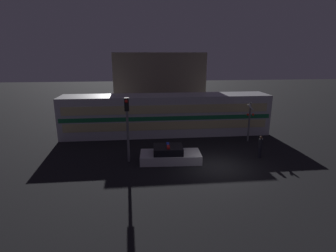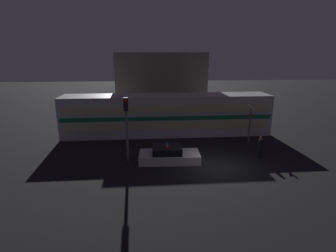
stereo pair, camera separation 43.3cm
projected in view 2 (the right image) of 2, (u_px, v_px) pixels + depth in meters
ground_plane at (218, 168)px, 17.64m from camera, size 120.00×120.00×0.00m
train at (167, 115)px, 24.68m from camera, size 19.23×2.98×3.75m
police_car at (169, 155)px, 18.60m from camera, size 4.36×2.10×1.25m
pedestrian at (260, 147)px, 19.04m from camera, size 0.28×0.28×1.65m
crossing_signal_near at (250, 121)px, 22.39m from camera, size 0.67×0.31×3.46m
traffic_light_corner at (126, 122)px, 17.99m from camera, size 0.30×0.46×4.57m
building_left at (161, 85)px, 32.18m from camera, size 10.41×6.00×7.58m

